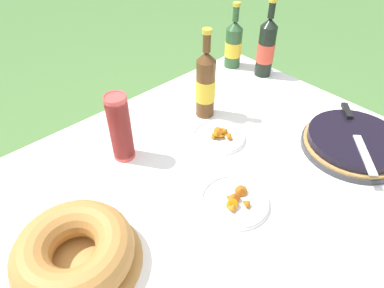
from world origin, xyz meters
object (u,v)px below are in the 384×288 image
at_px(bundt_cake, 74,252).
at_px(snack_plate_near, 219,136).
at_px(berry_tart, 354,143).
at_px(cup_stack, 120,128).
at_px(juice_bottle_red, 266,48).
at_px(cider_bottle_green, 233,44).
at_px(snack_plate_right, 235,200).
at_px(cider_bottle_amber, 206,85).
at_px(serving_knife, 355,130).

distance_m(bundt_cake, snack_plate_near, 0.63).
bearing_deg(berry_tart, cup_stack, 139.71).
bearing_deg(berry_tart, snack_plate_near, 129.94).
xyz_separation_m(cup_stack, juice_bottle_red, (0.80, 0.03, 0.01)).
distance_m(cider_bottle_green, juice_bottle_red, 0.16).
distance_m(cup_stack, snack_plate_right, 0.43).
distance_m(juice_bottle_red, snack_plate_right, 0.81).
bearing_deg(juice_bottle_red, snack_plate_right, -147.51).
height_order(cider_bottle_amber, snack_plate_right, cider_bottle_amber).
bearing_deg(serving_knife, berry_tart, 0.00).
xyz_separation_m(bundt_cake, cup_stack, (0.32, 0.26, 0.07)).
bearing_deg(cup_stack, snack_plate_right, -72.85).
height_order(berry_tart, cider_bottle_amber, cider_bottle_amber).
bearing_deg(snack_plate_near, berry_tart, -50.06).
height_order(berry_tart, bundt_cake, bundt_cake).
xyz_separation_m(cup_stack, cider_bottle_amber, (0.37, -0.01, 0.01)).
xyz_separation_m(bundt_cake, cider_bottle_green, (1.07, 0.44, 0.06)).
relative_size(bundt_cake, cider_bottle_amber, 0.94).
bearing_deg(snack_plate_right, cider_bottle_green, 42.73).
relative_size(cup_stack, snack_plate_right, 1.16).
relative_size(cider_bottle_green, snack_plate_right, 1.44).
height_order(bundt_cake, cup_stack, cup_stack).
bearing_deg(snack_plate_near, cup_stack, 153.11).
bearing_deg(juice_bottle_red, cup_stack, -177.57).
xyz_separation_m(bundt_cake, snack_plate_right, (0.44, -0.14, -0.04)).
distance_m(serving_knife, cider_bottle_green, 0.69).
distance_m(berry_tart, bundt_cake, 0.96).
bearing_deg(bundt_cake, cider_bottle_amber, 19.63).
bearing_deg(serving_knife, bundt_cake, -55.76).
xyz_separation_m(serving_knife, juice_bottle_red, (0.17, 0.53, 0.07)).
bearing_deg(bundt_cake, juice_bottle_red, 14.65).
bearing_deg(cup_stack, juice_bottle_red, 2.43).
bearing_deg(cup_stack, snack_plate_near, -26.89).
bearing_deg(cup_stack, cider_bottle_amber, -1.62).
distance_m(bundt_cake, cup_stack, 0.41).
height_order(cider_bottle_green, snack_plate_near, cider_bottle_green).
xyz_separation_m(cup_stack, cider_bottle_green, (0.75, 0.19, -0.01)).
height_order(cup_stack, snack_plate_near, cup_stack).
distance_m(serving_knife, cup_stack, 0.80).
relative_size(serving_knife, cider_bottle_green, 0.99).
xyz_separation_m(cider_bottle_green, snack_plate_near, (-0.45, -0.34, -0.10)).
xyz_separation_m(berry_tart, cup_stack, (-0.60, 0.51, 0.09)).
distance_m(berry_tart, cider_bottle_amber, 0.56).
relative_size(cider_bottle_amber, snack_plate_right, 1.67).
bearing_deg(bundt_cake, snack_plate_near, 9.37).
xyz_separation_m(serving_knife, snack_plate_near, (-0.32, 0.34, -0.05)).
height_order(bundt_cake, snack_plate_right, bundt_cake).
xyz_separation_m(berry_tart, serving_knife, (0.02, 0.02, 0.04)).
height_order(berry_tart, cup_stack, cup_stack).
height_order(berry_tart, snack_plate_right, berry_tart).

